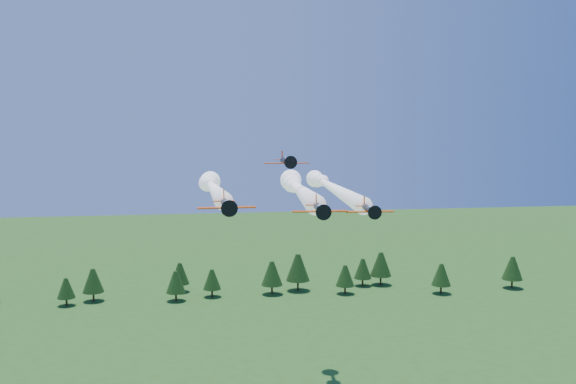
{
  "coord_description": "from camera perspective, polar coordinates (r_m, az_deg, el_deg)",
  "views": [
    {
      "loc": [
        -14.04,
        -83.21,
        52.08
      ],
      "look_at": [
        -1.01,
        0.0,
        43.39
      ],
      "focal_mm": 40.0,
      "sensor_mm": 36.0,
      "label": 1
    }
  ],
  "objects": [
    {
      "name": "plane_lead",
      "position": [
        98.72,
        0.93,
        0.31
      ],
      "size": [
        7.68,
        42.69,
        3.7
      ],
      "rotation": [
        0.0,
        0.0,
        -0.07
      ],
      "color": "black",
      "rests_on": "ground"
    },
    {
      "name": "plane_left",
      "position": [
        105.57,
        -6.67,
        0.38
      ],
      "size": [
        7.53,
        41.42,
        3.7
      ],
      "rotation": [
        0.0,
        0.0,
        0.03
      ],
      "color": "black",
      "rests_on": "ground"
    },
    {
      "name": "plane_slot",
      "position": [
        92.79,
        -0.17,
        2.77
      ],
      "size": [
        6.6,
        7.19,
        2.33
      ],
      "rotation": [
        0.0,
        0.0,
        0.04
      ],
      "color": "black",
      "rests_on": "ground"
    },
    {
      "name": "treeline",
      "position": [
        200.87,
        -2.87,
        -7.29
      ],
      "size": [
        171.5,
        21.1,
        11.75
      ],
      "color": "#382314",
      "rests_on": "ground"
    },
    {
      "name": "plane_right",
      "position": [
        119.33,
        3.82,
        0.49
      ],
      "size": [
        8.58,
        59.07,
        3.7
      ],
      "rotation": [
        0.0,
        0.0,
        -0.06
      ],
      "color": "black",
      "rests_on": "ground"
    }
  ]
}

